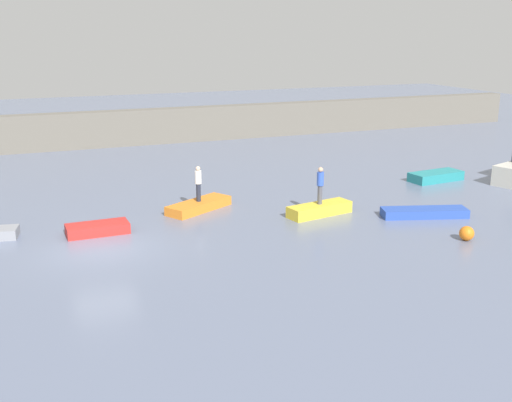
{
  "coord_description": "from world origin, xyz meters",
  "views": [
    {
      "loc": [
        -2.96,
        -24.09,
        8.51
      ],
      "look_at": [
        7.61,
        2.5,
        0.59
      ],
      "focal_mm": 43.83,
      "sensor_mm": 36.0,
      "label": 1
    }
  ],
  "objects_px": {
    "person_blue_shirt": "(320,184)",
    "rowboat_orange": "(199,206)",
    "rowboat_red": "(98,229)",
    "rowboat_blue": "(424,212)",
    "person_white_shirt": "(198,182)",
    "rowboat_yellow": "(319,209)",
    "mooring_buoy": "(467,233)",
    "rowboat_teal": "(436,176)"
  },
  "relations": [
    {
      "from": "rowboat_blue",
      "to": "rowboat_teal",
      "type": "height_order",
      "value": "rowboat_teal"
    },
    {
      "from": "person_white_shirt",
      "to": "mooring_buoy",
      "type": "distance_m",
      "value": 12.42
    },
    {
      "from": "rowboat_teal",
      "to": "mooring_buoy",
      "type": "distance_m",
      "value": 10.66
    },
    {
      "from": "person_white_shirt",
      "to": "rowboat_orange",
      "type": "bearing_deg",
      "value": 0.0
    },
    {
      "from": "rowboat_teal",
      "to": "person_white_shirt",
      "type": "distance_m",
      "value": 14.53
    },
    {
      "from": "person_blue_shirt",
      "to": "rowboat_orange",
      "type": "bearing_deg",
      "value": 150.14
    },
    {
      "from": "rowboat_orange",
      "to": "rowboat_blue",
      "type": "distance_m",
      "value": 10.71
    },
    {
      "from": "mooring_buoy",
      "to": "rowboat_blue",
      "type": "bearing_deg",
      "value": 82.5
    },
    {
      "from": "rowboat_red",
      "to": "person_white_shirt",
      "type": "relative_size",
      "value": 1.51
    },
    {
      "from": "rowboat_red",
      "to": "mooring_buoy",
      "type": "distance_m",
      "value": 15.57
    },
    {
      "from": "rowboat_orange",
      "to": "rowboat_yellow",
      "type": "distance_m",
      "value": 5.83
    },
    {
      "from": "rowboat_orange",
      "to": "person_blue_shirt",
      "type": "relative_size",
      "value": 1.97
    },
    {
      "from": "rowboat_red",
      "to": "rowboat_teal",
      "type": "height_order",
      "value": "rowboat_teal"
    },
    {
      "from": "rowboat_red",
      "to": "rowboat_blue",
      "type": "distance_m",
      "value": 14.9
    },
    {
      "from": "person_white_shirt",
      "to": "person_blue_shirt",
      "type": "bearing_deg",
      "value": -29.86
    },
    {
      "from": "rowboat_yellow",
      "to": "rowboat_teal",
      "type": "distance_m",
      "value": 10.09
    },
    {
      "from": "rowboat_orange",
      "to": "person_blue_shirt",
      "type": "height_order",
      "value": "person_blue_shirt"
    },
    {
      "from": "person_white_shirt",
      "to": "rowboat_yellow",
      "type": "bearing_deg",
      "value": -29.86
    },
    {
      "from": "person_blue_shirt",
      "to": "person_white_shirt",
      "type": "distance_m",
      "value": 5.83
    },
    {
      "from": "rowboat_yellow",
      "to": "person_blue_shirt",
      "type": "height_order",
      "value": "person_blue_shirt"
    },
    {
      "from": "rowboat_red",
      "to": "person_white_shirt",
      "type": "height_order",
      "value": "person_white_shirt"
    },
    {
      "from": "rowboat_yellow",
      "to": "rowboat_teal",
      "type": "xyz_separation_m",
      "value": [
        9.41,
        3.65,
        -0.01
      ]
    },
    {
      "from": "rowboat_teal",
      "to": "person_white_shirt",
      "type": "height_order",
      "value": "person_white_shirt"
    },
    {
      "from": "rowboat_red",
      "to": "rowboat_yellow",
      "type": "distance_m",
      "value": 10.18
    },
    {
      "from": "rowboat_orange",
      "to": "person_blue_shirt",
      "type": "distance_m",
      "value": 5.97
    },
    {
      "from": "rowboat_yellow",
      "to": "person_white_shirt",
      "type": "height_order",
      "value": "person_white_shirt"
    },
    {
      "from": "rowboat_red",
      "to": "rowboat_blue",
      "type": "relative_size",
      "value": 0.66
    },
    {
      "from": "rowboat_red",
      "to": "person_white_shirt",
      "type": "bearing_deg",
      "value": 19.02
    },
    {
      "from": "rowboat_red",
      "to": "rowboat_orange",
      "type": "distance_m",
      "value": 5.41
    },
    {
      "from": "rowboat_teal",
      "to": "rowboat_red",
      "type": "bearing_deg",
      "value": -178.26
    },
    {
      "from": "rowboat_yellow",
      "to": "mooring_buoy",
      "type": "distance_m",
      "value": 6.82
    },
    {
      "from": "rowboat_orange",
      "to": "person_white_shirt",
      "type": "xyz_separation_m",
      "value": [
        -0.0,
        0.0,
        1.18
      ]
    },
    {
      "from": "rowboat_red",
      "to": "rowboat_yellow",
      "type": "height_order",
      "value": "rowboat_yellow"
    },
    {
      "from": "rowboat_blue",
      "to": "rowboat_yellow",
      "type": "bearing_deg",
      "value": 172.88
    },
    {
      "from": "rowboat_orange",
      "to": "rowboat_yellow",
      "type": "xyz_separation_m",
      "value": [
        5.05,
        -2.9,
        0.05
      ]
    },
    {
      "from": "person_blue_shirt",
      "to": "person_white_shirt",
      "type": "xyz_separation_m",
      "value": [
        -5.05,
        2.9,
        -0.12
      ]
    },
    {
      "from": "rowboat_teal",
      "to": "person_white_shirt",
      "type": "bearing_deg",
      "value": 177.04
    },
    {
      "from": "rowboat_red",
      "to": "rowboat_teal",
      "type": "xyz_separation_m",
      "value": [
        19.54,
        2.62,
        0.04
      ]
    },
    {
      "from": "rowboat_yellow",
      "to": "person_white_shirt",
      "type": "xyz_separation_m",
      "value": [
        -5.05,
        2.9,
        1.14
      ]
    },
    {
      "from": "rowboat_red",
      "to": "rowboat_orange",
      "type": "xyz_separation_m",
      "value": [
        5.08,
        1.88,
        -0.0
      ]
    },
    {
      "from": "person_blue_shirt",
      "to": "mooring_buoy",
      "type": "bearing_deg",
      "value": -54.2
    },
    {
      "from": "rowboat_yellow",
      "to": "mooring_buoy",
      "type": "xyz_separation_m",
      "value": [
        3.99,
        -5.53,
        0.04
      ]
    }
  ]
}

